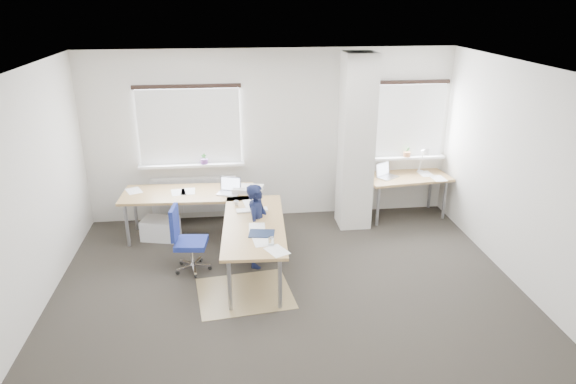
{
  "coord_description": "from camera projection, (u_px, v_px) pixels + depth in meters",
  "views": [
    {
      "loc": [
        -0.67,
        -5.66,
        3.57
      ],
      "look_at": [
        0.1,
        0.9,
        1.02
      ],
      "focal_mm": 32.0,
      "sensor_mm": 36.0,
      "label": 1
    }
  ],
  "objects": [
    {
      "name": "white_crate",
      "position": [
        161.0,
        229.0,
        7.98
      ],
      "size": [
        0.61,
        0.5,
        0.32
      ],
      "primitive_type": "cube",
      "rotation": [
        0.0,
        0.0,
        -0.25
      ],
      "color": "white",
      "rests_on": "ground"
    },
    {
      "name": "task_chair",
      "position": [
        189.0,
        253.0,
        7.02
      ],
      "size": [
        0.51,
        0.51,
        0.94
      ],
      "rotation": [
        0.0,
        0.0,
        -0.12
      ],
      "color": "navy",
      "rests_on": "ground"
    },
    {
      "name": "floor_mat",
      "position": [
        245.0,
        293.0,
        6.55
      ],
      "size": [
        1.28,
        1.13,
        0.01
      ],
      "primitive_type": "cube",
      "rotation": [
        0.0,
        0.0,
        0.12
      ],
      "color": "#907A4E",
      "rests_on": "ground"
    },
    {
      "name": "ground",
      "position": [
        288.0,
        291.0,
        6.6
      ],
      "size": [
        6.0,
        6.0,
        0.0
      ],
      "primitive_type": "plane",
      "color": "black",
      "rests_on": "ground"
    },
    {
      "name": "desk_main",
      "position": [
        222.0,
        209.0,
        7.36
      ],
      "size": [
        2.41,
        2.71,
        0.96
      ],
      "rotation": [
        0.0,
        0.0,
        -0.05
      ],
      "color": "#A07345",
      "rests_on": "ground"
    },
    {
      "name": "room_shell",
      "position": [
        299.0,
        150.0,
        6.42
      ],
      "size": [
        6.04,
        5.04,
        2.82
      ],
      "color": "silver",
      "rests_on": "ground"
    },
    {
      "name": "desk_side",
      "position": [
        407.0,
        179.0,
        8.59
      ],
      "size": [
        1.47,
        0.87,
        1.22
      ],
      "rotation": [
        0.0,
        0.0,
        0.12
      ],
      "color": "#A07345",
      "rests_on": "ground"
    },
    {
      "name": "person",
      "position": [
        258.0,
        225.0,
        7.05
      ],
      "size": [
        0.43,
        0.51,
        1.2
      ],
      "primitive_type": "imported",
      "rotation": [
        0.0,
        0.0,
        1.17
      ],
      "color": "black",
      "rests_on": "ground"
    }
  ]
}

